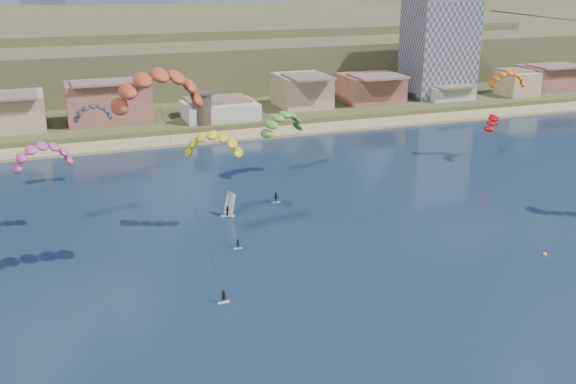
{
  "coord_description": "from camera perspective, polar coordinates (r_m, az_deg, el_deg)",
  "views": [
    {
      "loc": [
        -32.17,
        -58.35,
        43.17
      ],
      "look_at": [
        0.0,
        32.0,
        10.0
      ],
      "focal_mm": 41.71,
      "sensor_mm": 36.0,
      "label": 1
    }
  ],
  "objects": [
    {
      "name": "distant_kite_orange",
      "position": [
        158.62,
        18.25,
        9.35
      ],
      "size": [
        9.03,
        6.75,
        21.59
      ],
      "color": "#262626",
      "rests_on": "ground"
    },
    {
      "name": "ground",
      "position": [
        79.4,
        8.01,
        -14.07
      ],
      "size": [
        2400.0,
        2400.0,
        0.0
      ],
      "primitive_type": "plane",
      "color": "#0D1E31",
      "rests_on": "ground"
    },
    {
      "name": "foothills",
      "position": [
        297.86,
        -9.12,
        12.27
      ],
      "size": [
        940.0,
        210.0,
        18.0
      ],
      "color": "brown",
      "rests_on": "ground"
    },
    {
      "name": "apartment_tower",
      "position": [
        221.58,
        12.76,
        12.05
      ],
      "size": [
        20.0,
        16.0,
        32.0
      ],
      "color": "gray",
      "rests_on": "ground"
    },
    {
      "name": "kitesurfer_yellow",
      "position": [
        109.24,
        -6.39,
        4.42
      ],
      "size": [
        10.68,
        12.73,
        18.69
      ],
      "color": "silver",
      "rests_on": "ground"
    },
    {
      "name": "distant_kite_red",
      "position": [
        157.65,
        16.96,
        5.94
      ],
      "size": [
        7.26,
        7.71,
        12.85
      ],
      "color": "#262626",
      "rests_on": "ground"
    },
    {
      "name": "kitesurfer_red",
      "position": [
        89.61,
        -11.04,
        9.13
      ],
      "size": [
        13.39,
        13.28,
        31.52
      ],
      "color": "silver",
      "rests_on": "ground"
    },
    {
      "name": "beach",
      "position": [
        172.88,
        -8.28,
        4.5
      ],
      "size": [
        2200.0,
        12.0,
        0.9
      ],
      "color": "tan",
      "rests_on": "ground"
    },
    {
      "name": "land",
      "position": [
        620.69,
        -17.13,
        14.28
      ],
      "size": [
        2200.0,
        900.0,
        4.0
      ],
      "color": "brown",
      "rests_on": "ground"
    },
    {
      "name": "watchtower",
      "position": [
        180.12,
        -7.33,
        7.13
      ],
      "size": [
        5.82,
        5.82,
        8.6
      ],
      "color": "#47382D",
      "rests_on": "ground"
    },
    {
      "name": "town",
      "position": [
        183.92,
        -21.81,
        6.69
      ],
      "size": [
        400.0,
        24.0,
        12.0
      ],
      "color": "beige",
      "rests_on": "ground"
    },
    {
      "name": "distant_kite_dark",
      "position": [
        136.7,
        -16.33,
        6.77
      ],
      "size": [
        8.18,
        5.96,
        18.51
      ],
      "color": "#262626",
      "rests_on": "ground"
    },
    {
      "name": "windsurfer",
      "position": [
        119.68,
        -5.1,
        -1.44
      ],
      "size": [
        2.54,
        2.8,
        4.35
      ],
      "color": "silver",
      "rests_on": "ground"
    },
    {
      "name": "kitesurfer_green",
      "position": [
        138.16,
        -0.47,
        6.18
      ],
      "size": [
        13.21,
        19.43,
        18.71
      ],
      "color": "silver",
      "rests_on": "ground"
    },
    {
      "name": "distant_kite_pink",
      "position": [
        114.37,
        -20.24,
        3.31
      ],
      "size": [
        10.72,
        7.09,
        17.75
      ],
      "color": "#262626",
      "rests_on": "ground"
    },
    {
      "name": "buoy",
      "position": [
        111.51,
        21.04,
        -4.99
      ],
      "size": [
        0.7,
        0.7,
        0.7
      ],
      "color": "gold",
      "rests_on": "ground"
    }
  ]
}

